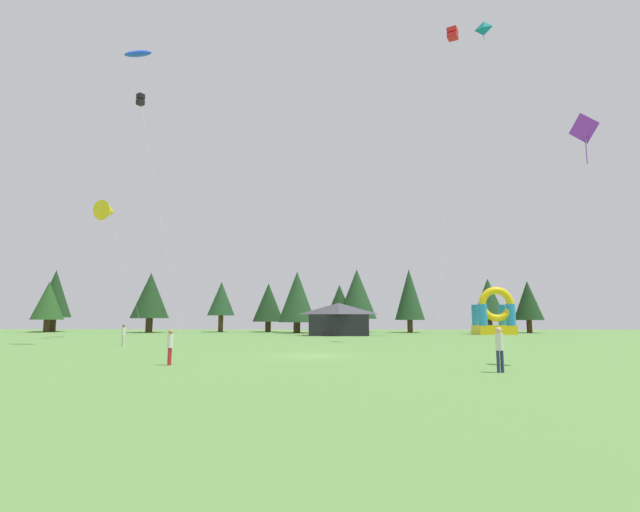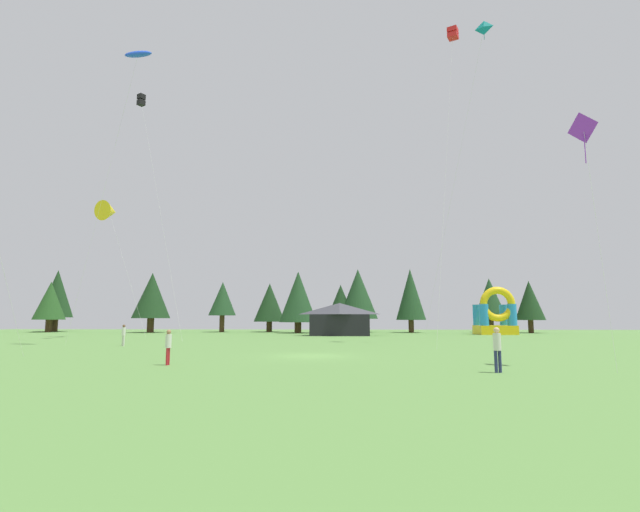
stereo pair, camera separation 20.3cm
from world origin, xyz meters
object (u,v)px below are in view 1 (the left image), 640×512
(kite_yellow_delta, at_px, (108,211))
(person_near_camera, at_px, (499,345))
(person_midfield, at_px, (170,344))
(kite_blue_parafoil, at_px, (138,54))
(festival_tent, at_px, (339,319))
(kite_black_box, at_px, (141,100))
(person_left_edge, at_px, (123,333))
(inflatable_yellow_castle, at_px, (494,317))
(kite_teal_diamond, at_px, (483,31))
(kite_purple_diamond, at_px, (586,131))
(kite_red_box, at_px, (452,35))

(kite_yellow_delta, height_order, person_near_camera, kite_yellow_delta)
(kite_yellow_delta, xyz_separation_m, person_midfield, (18.50, -30.39, -13.26))
(kite_blue_parafoil, xyz_separation_m, festival_tent, (16.70, 21.53, -22.07))
(kite_blue_parafoil, height_order, person_midfield, kite_blue_parafoil)
(kite_black_box, distance_m, person_near_camera, 45.17)
(person_left_edge, relative_size, inflatable_yellow_castle, 0.27)
(kite_teal_diamond, bearing_deg, person_midfield, -138.37)
(inflatable_yellow_castle, relative_size, festival_tent, 0.86)
(kite_purple_diamond, relative_size, person_midfield, 7.15)
(kite_blue_parafoil, distance_m, inflatable_yellow_castle, 50.04)
(kite_purple_diamond, relative_size, inflatable_yellow_castle, 1.89)
(kite_purple_diamond, bearing_deg, kite_red_box, 93.35)
(person_left_edge, distance_m, festival_tent, 27.51)
(kite_red_box, relative_size, person_near_camera, 15.99)
(kite_teal_diamond, xyz_separation_m, kite_black_box, (-33.76, 6.34, -2.89))
(kite_teal_diamond, distance_m, person_midfield, 38.62)
(kite_red_box, distance_m, festival_tent, 32.83)
(kite_teal_diamond, xyz_separation_m, inflatable_yellow_castle, (6.98, 22.30, -25.52))
(person_left_edge, bearing_deg, kite_red_box, 41.39)
(festival_tent, bearing_deg, person_near_camera, -80.64)
(kite_blue_parafoil, xyz_separation_m, kite_teal_diamond, (29.77, 3.69, 3.65))
(kite_black_box, distance_m, inflatable_yellow_castle, 49.26)
(kite_yellow_delta, xyz_separation_m, inflatable_yellow_castle, (46.31, 10.42, -12.04))
(kite_purple_diamond, distance_m, person_midfield, 21.83)
(kite_yellow_delta, height_order, inflatable_yellow_castle, kite_yellow_delta)
(kite_teal_diamond, relative_size, inflatable_yellow_castle, 4.70)
(kite_teal_diamond, relative_size, festival_tent, 4.03)
(kite_purple_diamond, bearing_deg, person_midfield, -179.95)
(kite_yellow_delta, bearing_deg, person_near_camera, -45.14)
(kite_purple_diamond, bearing_deg, kite_black_box, 142.50)
(person_midfield, height_order, person_left_edge, person_left_edge)
(kite_yellow_delta, relative_size, kite_teal_diamond, 0.54)
(kite_yellow_delta, xyz_separation_m, kite_black_box, (5.57, -5.54, 10.58))
(person_midfield, bearing_deg, kite_yellow_delta, -144.09)
(kite_black_box, xyz_separation_m, inflatable_yellow_castle, (40.74, 15.96, -22.62))
(kite_red_box, bearing_deg, kite_purple_diamond, -86.65)
(kite_teal_diamond, bearing_deg, kite_blue_parafoil, -172.94)
(kite_black_box, bearing_deg, kite_purple_diamond, -37.50)
(kite_red_box, bearing_deg, kite_blue_parafoil, -170.84)
(kite_yellow_delta, bearing_deg, kite_red_box, -16.88)
(kite_red_box, relative_size, kite_black_box, 1.12)
(kite_teal_diamond, bearing_deg, kite_black_box, 169.36)
(kite_purple_diamond, distance_m, person_left_edge, 33.11)
(kite_black_box, bearing_deg, person_midfield, -62.52)
(person_midfield, bearing_deg, kite_red_box, 140.97)
(person_near_camera, bearing_deg, inflatable_yellow_castle, -120.43)
(kite_yellow_delta, bearing_deg, kite_purple_diamond, -38.69)
(kite_yellow_delta, height_order, kite_purple_diamond, kite_yellow_delta)
(kite_red_box, distance_m, person_near_camera, 34.72)
(kite_yellow_delta, bearing_deg, person_midfield, -58.67)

